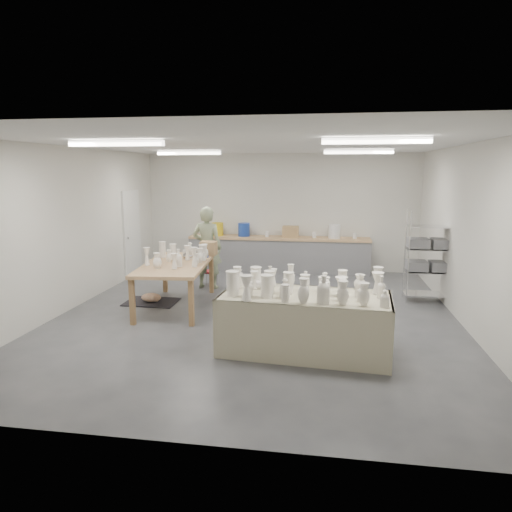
% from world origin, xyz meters
% --- Properties ---
extents(room, '(8.00, 8.02, 3.00)m').
position_xyz_m(room, '(-0.11, 0.08, 2.06)').
color(room, '#424449').
rests_on(room, ground).
extents(back_counter, '(4.60, 0.60, 1.24)m').
position_xyz_m(back_counter, '(-0.01, 3.68, 0.49)').
color(back_counter, tan).
rests_on(back_counter, ground).
extents(wire_shelf, '(0.88, 0.48, 1.80)m').
position_xyz_m(wire_shelf, '(3.20, 1.40, 0.92)').
color(wire_shelf, silver).
rests_on(wire_shelf, ground).
extents(drying_table, '(2.46, 1.31, 1.21)m').
position_xyz_m(drying_table, '(0.92, -1.54, 0.47)').
color(drying_table, olive).
rests_on(drying_table, ground).
extents(work_table, '(1.35, 2.37, 1.21)m').
position_xyz_m(work_table, '(-1.51, 0.38, 0.86)').
color(work_table, tan).
rests_on(work_table, ground).
extents(rug, '(1.00, 0.70, 0.02)m').
position_xyz_m(rug, '(-2.18, 0.47, 0.01)').
color(rug, black).
rests_on(rug, ground).
extents(cat, '(0.47, 0.41, 0.17)m').
position_xyz_m(cat, '(-2.16, 0.46, 0.11)').
color(cat, white).
rests_on(cat, rug).
extents(potter, '(0.68, 0.46, 1.80)m').
position_xyz_m(potter, '(-1.38, 1.79, 0.90)').
color(potter, '#94A27D').
rests_on(potter, ground).
extents(red_stool, '(0.35, 0.35, 0.32)m').
position_xyz_m(red_stool, '(-1.38, 2.06, 0.28)').
color(red_stool, '#AC1823').
rests_on(red_stool, ground).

